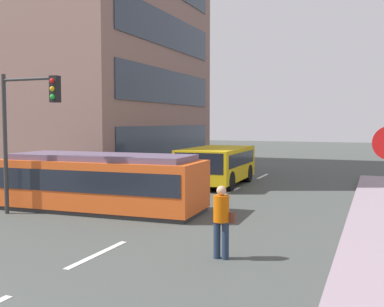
% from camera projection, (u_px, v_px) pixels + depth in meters
% --- Properties ---
extents(ground_plane, '(120.00, 120.00, 0.00)m').
position_uv_depth(ground_plane, '(170.00, 220.00, 14.46)').
color(ground_plane, '#444945').
extents(lane_stripe_2, '(0.16, 2.40, 0.01)m').
position_uv_depth(lane_stripe_2, '(98.00, 254.00, 10.76)').
color(lane_stripe_2, silver).
rests_on(lane_stripe_2, ground).
extents(lane_stripe_3, '(0.16, 2.40, 0.01)m').
position_uv_depth(lane_stripe_3, '(232.00, 191.00, 20.61)').
color(lane_stripe_3, silver).
rests_on(lane_stripe_3, ground).
extents(lane_stripe_4, '(0.16, 2.40, 0.01)m').
position_uv_depth(lane_stripe_4, '(263.00, 176.00, 26.16)').
color(lane_stripe_4, silver).
rests_on(lane_stripe_4, ground).
extents(streetcar_tram, '(7.27, 2.81, 1.98)m').
position_uv_depth(streetcar_tram, '(102.00, 181.00, 16.08)').
color(streetcar_tram, '#DE551D').
rests_on(streetcar_tram, ground).
extents(city_bus, '(2.66, 5.44, 1.83)m').
position_uv_depth(city_bus, '(217.00, 164.00, 22.43)').
color(city_bus, gold).
rests_on(city_bus, ground).
extents(pedestrian_crossing, '(0.51, 0.36, 1.67)m').
position_uv_depth(pedestrian_crossing, '(222.00, 218.00, 10.35)').
color(pedestrian_crossing, '#1F2E45').
rests_on(pedestrian_crossing, ground).
extents(parked_sedan_mid, '(2.02, 4.42, 1.19)m').
position_uv_depth(parked_sedan_mid, '(106.00, 177.00, 20.65)').
color(parked_sedan_mid, '#204497').
rests_on(parked_sedan_mid, ground).
extents(traffic_light_mast, '(2.31, 0.33, 4.68)m').
position_uv_depth(traffic_light_mast, '(26.00, 117.00, 14.98)').
color(traffic_light_mast, '#333333').
rests_on(traffic_light_mast, ground).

